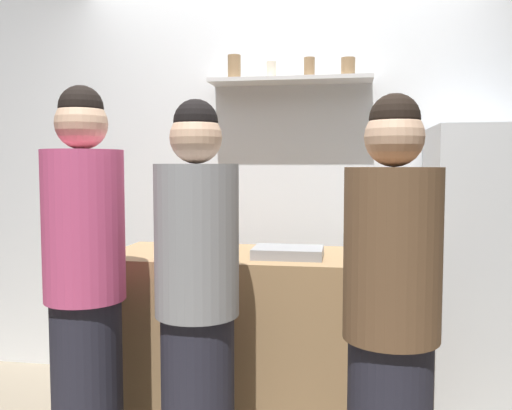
% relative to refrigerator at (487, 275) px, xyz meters
% --- Properties ---
extents(back_wall_assembly, '(4.80, 0.32, 2.60)m').
position_rel_refrigerator_xyz_m(back_wall_assembly, '(-1.16, 0.40, 0.51)').
color(back_wall_assembly, white).
rests_on(back_wall_assembly, ground).
extents(refrigerator, '(0.61, 0.64, 1.58)m').
position_rel_refrigerator_xyz_m(refrigerator, '(0.00, 0.00, 0.00)').
color(refrigerator, silver).
rests_on(refrigerator, ground).
extents(counter, '(1.51, 0.64, 0.93)m').
position_rel_refrigerator_xyz_m(counter, '(-1.21, -0.32, -0.33)').
color(counter, '#9E7A51').
rests_on(counter, ground).
extents(baking_pan, '(0.34, 0.24, 0.05)m').
position_rel_refrigerator_xyz_m(baking_pan, '(-1.03, -0.41, 0.16)').
color(baking_pan, gray).
rests_on(baking_pan, counter).
extents(utensil_holder, '(0.11, 0.11, 0.22)m').
position_rel_refrigerator_xyz_m(utensil_holder, '(-1.49, -0.54, 0.19)').
color(utensil_holder, '#B2B2B7').
rests_on(utensil_holder, counter).
extents(wine_bottle_dark_glass, '(0.08, 0.08, 0.32)m').
position_rel_refrigerator_xyz_m(wine_bottle_dark_glass, '(-0.61, -0.31, 0.26)').
color(wine_bottle_dark_glass, black).
rests_on(wine_bottle_dark_glass, counter).
extents(wine_bottle_green_glass, '(0.08, 0.08, 0.32)m').
position_rel_refrigerator_xyz_m(wine_bottle_green_glass, '(-1.37, -0.27, 0.26)').
color(wine_bottle_green_glass, '#19471E').
rests_on(wine_bottle_green_glass, counter).
extents(water_bottle_plastic, '(0.10, 0.10, 0.21)m').
position_rel_refrigerator_xyz_m(water_bottle_plastic, '(-0.62, -0.09, 0.23)').
color(water_bottle_plastic, silver).
rests_on(water_bottle_plastic, counter).
extents(person_grey_hoodie, '(0.34, 0.34, 1.64)m').
position_rel_refrigerator_xyz_m(person_grey_hoodie, '(-1.34, -0.94, 0.02)').
color(person_grey_hoodie, '#262633').
rests_on(person_grey_hoodie, ground).
extents(person_pink_top, '(0.34, 0.34, 1.71)m').
position_rel_refrigerator_xyz_m(person_pink_top, '(-1.85, -0.91, 0.06)').
color(person_pink_top, '#262633').
rests_on(person_pink_top, ground).
extents(person_brown_jacket, '(0.34, 0.34, 1.63)m').
position_rel_refrigerator_xyz_m(person_brown_jacket, '(-0.59, -1.10, 0.01)').
color(person_brown_jacket, '#262633').
rests_on(person_brown_jacket, ground).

